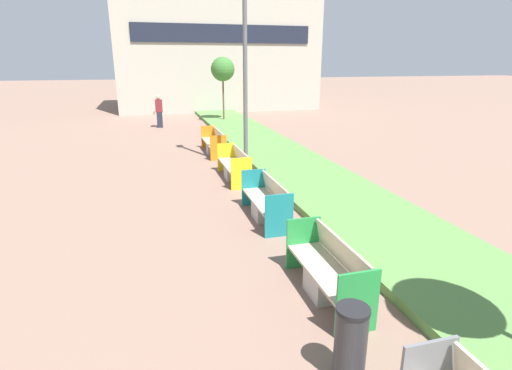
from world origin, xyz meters
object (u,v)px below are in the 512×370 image
(bench_yellow_frame, at_px, (235,168))
(litter_bin, at_px, (350,344))
(pedestrian_walking, at_px, (159,111))
(bench_teal_frame, at_px, (267,204))
(street_lamp_post, at_px, (245,13))
(bench_green_frame, at_px, (328,274))
(sapling_tree_far, at_px, (223,69))
(bench_orange_frame, at_px, (214,144))

(bench_yellow_frame, height_order, litter_bin, litter_bin)
(bench_yellow_frame, height_order, pedestrian_walking, pedestrian_walking)
(bench_teal_frame, bearing_deg, street_lamp_post, 82.16)
(bench_yellow_frame, xyz_separation_m, litter_bin, (-0.51, -8.41, 0.10))
(bench_green_frame, xyz_separation_m, bench_teal_frame, (0.00, 3.32, 0.00))
(litter_bin, xyz_separation_m, sapling_tree_far, (2.54, 20.63, 2.62))
(street_lamp_post, xyz_separation_m, pedestrian_walking, (-2.43, 10.12, -4.04))
(bench_orange_frame, bearing_deg, bench_teal_frame, -90.03)
(pedestrian_walking, bearing_deg, bench_orange_frame, -76.03)
(bench_teal_frame, height_order, litter_bin, litter_bin)
(bench_orange_frame, xyz_separation_m, pedestrian_walking, (-1.83, 7.34, 0.53))
(bench_yellow_frame, relative_size, pedestrian_walking, 1.24)
(bench_green_frame, xyz_separation_m, litter_bin, (-0.51, -1.66, 0.11))
(bench_green_frame, distance_m, litter_bin, 1.74)
(street_lamp_post, distance_m, sapling_tree_far, 11.44)
(bench_teal_frame, relative_size, bench_orange_frame, 0.85)
(bench_green_frame, height_order, litter_bin, litter_bin)
(bench_green_frame, bearing_deg, litter_bin, -107.11)
(pedestrian_walking, bearing_deg, litter_bin, -86.16)
(bench_orange_frame, relative_size, pedestrian_walking, 1.37)
(bench_green_frame, relative_size, street_lamp_post, 0.22)
(bench_teal_frame, relative_size, litter_bin, 2.20)
(sapling_tree_far, bearing_deg, bench_orange_frame, -103.49)
(litter_bin, height_order, pedestrian_walking, pedestrian_walking)
(bench_yellow_frame, bearing_deg, pedestrian_walking, 99.30)
(litter_bin, bearing_deg, street_lamp_post, 83.20)
(bench_green_frame, distance_m, bench_yellow_frame, 6.75)
(bench_orange_frame, height_order, sapling_tree_far, sapling_tree_far)
(bench_green_frame, relative_size, bench_teal_frame, 0.95)
(pedestrian_walking, bearing_deg, bench_green_frame, -84.19)
(bench_green_frame, distance_m, bench_teal_frame, 3.32)
(bench_green_frame, distance_m, sapling_tree_far, 19.27)
(bench_yellow_frame, xyz_separation_m, street_lamp_post, (0.61, 1.02, 4.58))
(bench_teal_frame, xyz_separation_m, sapling_tree_far, (2.03, 15.65, 2.72))
(sapling_tree_far, bearing_deg, bench_green_frame, -96.10)
(bench_green_frame, relative_size, sapling_tree_far, 0.52)
(bench_yellow_frame, distance_m, street_lamp_post, 4.73)
(bench_green_frame, xyz_separation_m, pedestrian_walking, (-1.82, 17.89, 0.55))
(bench_teal_frame, relative_size, street_lamp_post, 0.23)
(sapling_tree_far, bearing_deg, bench_yellow_frame, -99.41)
(litter_bin, distance_m, pedestrian_walking, 19.59)
(bench_yellow_frame, bearing_deg, sapling_tree_far, 80.59)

